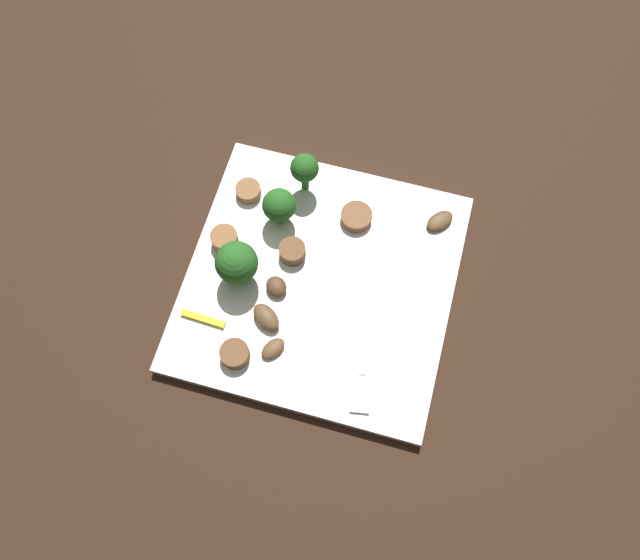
{
  "coord_description": "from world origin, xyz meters",
  "views": [
    {
      "loc": [
        0.22,
        0.06,
        0.6
      ],
      "look_at": [
        0.0,
        0.0,
        0.01
      ],
      "focal_mm": 35.91,
      "sensor_mm": 36.0,
      "label": 1
    }
  ],
  "objects_px": {
    "sausage_slice_0": "(225,239)",
    "sausage_slice_4": "(235,354)",
    "sausage_slice_3": "(292,251)",
    "mushroom_0": "(273,349)",
    "mushroom_3": "(266,317)",
    "mushroom_2": "(440,221)",
    "sausage_slice_1": "(356,217)",
    "mushroom_1": "(276,287)",
    "pepper_strip_0": "(203,319)",
    "broccoli_floret_0": "(237,263)",
    "sausage_slice_2": "(248,191)",
    "broccoli_floret_2": "(305,169)",
    "fork": "(365,333)",
    "broccoli_floret_1": "(279,206)",
    "plate": "(320,282)"
  },
  "relations": [
    {
      "from": "fork",
      "to": "sausage_slice_2",
      "type": "relative_size",
      "value": 6.89
    },
    {
      "from": "sausage_slice_0",
      "to": "sausage_slice_2",
      "type": "height_order",
      "value": "sausage_slice_0"
    },
    {
      "from": "sausage_slice_3",
      "to": "broccoli_floret_1",
      "type": "bearing_deg",
      "value": -146.81
    },
    {
      "from": "mushroom_1",
      "to": "pepper_strip_0",
      "type": "height_order",
      "value": "mushroom_1"
    },
    {
      "from": "sausage_slice_1",
      "to": "mushroom_3",
      "type": "height_order",
      "value": "mushroom_3"
    },
    {
      "from": "mushroom_2",
      "to": "fork",
      "type": "bearing_deg",
      "value": -18.57
    },
    {
      "from": "sausage_slice_3",
      "to": "mushroom_3",
      "type": "distance_m",
      "value": 0.07
    },
    {
      "from": "fork",
      "to": "sausage_slice_4",
      "type": "distance_m",
      "value": 0.12
    },
    {
      "from": "mushroom_2",
      "to": "mushroom_3",
      "type": "relative_size",
      "value": 0.96
    },
    {
      "from": "sausage_slice_3",
      "to": "mushroom_0",
      "type": "bearing_deg",
      "value": 5.66
    },
    {
      "from": "broccoli_floret_1",
      "to": "mushroom_0",
      "type": "height_order",
      "value": "broccoli_floret_1"
    },
    {
      "from": "broccoli_floret_0",
      "to": "sausage_slice_3",
      "type": "distance_m",
      "value": 0.06
    },
    {
      "from": "sausage_slice_3",
      "to": "mushroom_3",
      "type": "relative_size",
      "value": 0.84
    },
    {
      "from": "broccoli_floret_0",
      "to": "broccoli_floret_2",
      "type": "bearing_deg",
      "value": 163.4
    },
    {
      "from": "broccoli_floret_0",
      "to": "mushroom_1",
      "type": "relative_size",
      "value": 2.44
    },
    {
      "from": "mushroom_1",
      "to": "broccoli_floret_2",
      "type": "bearing_deg",
      "value": -177.98
    },
    {
      "from": "mushroom_0",
      "to": "pepper_strip_0",
      "type": "bearing_deg",
      "value": -98.61
    },
    {
      "from": "sausage_slice_3",
      "to": "pepper_strip_0",
      "type": "relative_size",
      "value": 0.61
    },
    {
      "from": "sausage_slice_3",
      "to": "mushroom_3",
      "type": "bearing_deg",
      "value": -3.93
    },
    {
      "from": "sausage_slice_0",
      "to": "mushroom_1",
      "type": "distance_m",
      "value": 0.07
    },
    {
      "from": "sausage_slice_4",
      "to": "pepper_strip_0",
      "type": "distance_m",
      "value": 0.05
    },
    {
      "from": "sausage_slice_2",
      "to": "sausage_slice_3",
      "type": "relative_size",
      "value": 0.98
    },
    {
      "from": "mushroom_2",
      "to": "mushroom_3",
      "type": "xyz_separation_m",
      "value": [
        0.15,
        -0.14,
        0.0
      ]
    },
    {
      "from": "sausage_slice_0",
      "to": "sausage_slice_4",
      "type": "distance_m",
      "value": 0.12
    },
    {
      "from": "mushroom_0",
      "to": "mushroom_3",
      "type": "distance_m",
      "value": 0.03
    },
    {
      "from": "fork",
      "to": "mushroom_1",
      "type": "xyz_separation_m",
      "value": [
        -0.02,
        -0.09,
        0.0
      ]
    },
    {
      "from": "sausage_slice_3",
      "to": "mushroom_3",
      "type": "xyz_separation_m",
      "value": [
        0.07,
        -0.0,
        -0.0
      ]
    },
    {
      "from": "sausage_slice_0",
      "to": "mushroom_1",
      "type": "bearing_deg",
      "value": 61.82
    },
    {
      "from": "sausage_slice_4",
      "to": "mushroom_0",
      "type": "bearing_deg",
      "value": 114.94
    },
    {
      "from": "sausage_slice_4",
      "to": "mushroom_2",
      "type": "bearing_deg",
      "value": 140.16
    },
    {
      "from": "sausage_slice_0",
      "to": "sausage_slice_3",
      "type": "bearing_deg",
      "value": 94.27
    },
    {
      "from": "fork",
      "to": "pepper_strip_0",
      "type": "distance_m",
      "value": 0.15
    },
    {
      "from": "mushroom_1",
      "to": "fork",
      "type": "bearing_deg",
      "value": 77.0
    },
    {
      "from": "broccoli_floret_1",
      "to": "mushroom_1",
      "type": "height_order",
      "value": "broccoli_floret_1"
    },
    {
      "from": "mushroom_0",
      "to": "fork",
      "type": "bearing_deg",
      "value": 115.72
    },
    {
      "from": "mushroom_2",
      "to": "mushroom_3",
      "type": "bearing_deg",
      "value": -43.7
    },
    {
      "from": "mushroom_1",
      "to": "broccoli_floret_0",
      "type": "bearing_deg",
      "value": -94.92
    },
    {
      "from": "mushroom_0",
      "to": "broccoli_floret_2",
      "type": "bearing_deg",
      "value": -173.95
    },
    {
      "from": "sausage_slice_0",
      "to": "sausage_slice_4",
      "type": "relative_size",
      "value": 0.98
    },
    {
      "from": "mushroom_1",
      "to": "pepper_strip_0",
      "type": "distance_m",
      "value": 0.08
    },
    {
      "from": "sausage_slice_0",
      "to": "mushroom_0",
      "type": "bearing_deg",
      "value": 39.92
    },
    {
      "from": "sausage_slice_2",
      "to": "mushroom_2",
      "type": "height_order",
      "value": "sausage_slice_2"
    },
    {
      "from": "sausage_slice_1",
      "to": "mushroom_1",
      "type": "distance_m",
      "value": 0.11
    },
    {
      "from": "mushroom_2",
      "to": "mushroom_3",
      "type": "distance_m",
      "value": 0.2
    },
    {
      "from": "fork",
      "to": "sausage_slice_3",
      "type": "bearing_deg",
      "value": -134.64
    },
    {
      "from": "sausage_slice_2",
      "to": "broccoli_floret_0",
      "type": "bearing_deg",
      "value": 12.65
    },
    {
      "from": "mushroom_2",
      "to": "mushroom_3",
      "type": "height_order",
      "value": "mushroom_3"
    },
    {
      "from": "plate",
      "to": "sausage_slice_1",
      "type": "xyz_separation_m",
      "value": [
        -0.07,
        0.02,
        0.01
      ]
    },
    {
      "from": "mushroom_1",
      "to": "mushroom_2",
      "type": "xyz_separation_m",
      "value": [
        -0.11,
        0.14,
        -0.0
      ]
    },
    {
      "from": "broccoli_floret_0",
      "to": "mushroom_2",
      "type": "bearing_deg",
      "value": 121.76
    }
  ]
}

